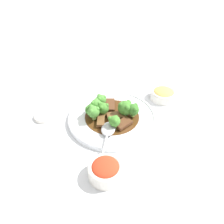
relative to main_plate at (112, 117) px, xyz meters
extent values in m
plane|color=silver|center=(0.00, 0.00, -0.01)|extent=(4.00, 4.00, 0.00)
cylinder|color=white|center=(0.00, 0.00, 0.00)|extent=(0.32, 0.32, 0.01)
torus|color=white|center=(0.00, 0.00, 0.00)|extent=(0.32, 0.32, 0.01)
cylinder|color=#4C2D14|center=(0.00, 0.00, 0.00)|extent=(0.20, 0.20, 0.00)
cube|color=brown|center=(0.01, -0.01, 0.01)|extent=(0.07, 0.04, 0.01)
cube|color=brown|center=(-0.04, -0.03, 0.01)|extent=(0.03, 0.06, 0.01)
cube|color=#56331E|center=(0.00, 0.05, 0.01)|extent=(0.04, 0.07, 0.01)
cube|color=#56331E|center=(0.03, -0.06, 0.01)|extent=(0.07, 0.06, 0.01)
cylinder|color=#7FA84C|center=(-0.07, -0.01, 0.02)|extent=(0.01, 0.01, 0.02)
sphere|color=#4C8E38|center=(-0.07, -0.01, 0.04)|extent=(0.04, 0.04, 0.04)
sphere|color=#4C8E38|center=(-0.05, -0.01, 0.05)|extent=(0.02, 0.02, 0.02)
sphere|color=#4C8E38|center=(-0.07, 0.00, 0.05)|extent=(0.02, 0.02, 0.02)
sphere|color=#4C8E38|center=(-0.07, -0.02, 0.05)|extent=(0.02, 0.02, 0.02)
cylinder|color=#7FA84C|center=(0.00, -0.07, 0.02)|extent=(0.01, 0.01, 0.02)
sphere|color=#427F2D|center=(0.00, -0.07, 0.04)|extent=(0.04, 0.04, 0.04)
sphere|color=#427F2D|center=(0.01, -0.06, 0.05)|extent=(0.01, 0.01, 0.01)
sphere|color=#427F2D|center=(-0.02, -0.06, 0.05)|extent=(0.01, 0.01, 0.01)
sphere|color=#427F2D|center=(0.00, -0.08, 0.05)|extent=(0.01, 0.01, 0.01)
cylinder|color=#7FA84C|center=(-0.07, 0.01, 0.01)|extent=(0.01, 0.01, 0.01)
sphere|color=#387028|center=(-0.07, 0.01, 0.03)|extent=(0.04, 0.04, 0.04)
sphere|color=#387028|center=(-0.07, 0.02, 0.04)|extent=(0.02, 0.02, 0.02)
sphere|color=#387028|center=(-0.09, 0.01, 0.04)|extent=(0.02, 0.02, 0.02)
sphere|color=#387028|center=(-0.07, 0.00, 0.04)|extent=(0.02, 0.02, 0.02)
cylinder|color=#7FA84C|center=(-0.03, 0.07, 0.01)|extent=(0.01, 0.01, 0.01)
sphere|color=#4C8E38|center=(-0.03, 0.07, 0.03)|extent=(0.04, 0.04, 0.04)
sphere|color=#4C8E38|center=(-0.04, 0.08, 0.05)|extent=(0.02, 0.02, 0.02)
sphere|color=#4C8E38|center=(-0.04, 0.05, 0.05)|extent=(0.02, 0.02, 0.02)
sphere|color=#4C8E38|center=(-0.02, 0.07, 0.05)|extent=(0.02, 0.02, 0.02)
cylinder|color=#8EB756|center=(0.07, -0.01, 0.02)|extent=(0.01, 0.01, 0.01)
sphere|color=#387028|center=(0.07, -0.01, 0.04)|extent=(0.04, 0.04, 0.04)
sphere|color=#387028|center=(0.06, -0.01, 0.05)|extent=(0.02, 0.02, 0.02)
sphere|color=#387028|center=(0.08, -0.03, 0.05)|extent=(0.02, 0.02, 0.02)
sphere|color=#387028|center=(0.08, -0.01, 0.05)|extent=(0.02, 0.02, 0.02)
cylinder|color=#7FA84C|center=(-0.05, 0.03, 0.02)|extent=(0.01, 0.01, 0.02)
sphere|color=#4C8E38|center=(-0.05, 0.03, 0.04)|extent=(0.04, 0.04, 0.04)
sphere|color=#4C8E38|center=(-0.07, 0.03, 0.05)|extent=(0.02, 0.02, 0.02)
sphere|color=#4C8E38|center=(-0.04, 0.02, 0.05)|extent=(0.02, 0.02, 0.02)
sphere|color=#4C8E38|center=(-0.05, 0.04, 0.05)|extent=(0.02, 0.02, 0.02)
cylinder|color=#8EB756|center=(-0.03, 0.01, 0.01)|extent=(0.01, 0.01, 0.01)
sphere|color=#427F2D|center=(-0.03, 0.01, 0.04)|extent=(0.04, 0.04, 0.04)
sphere|color=#427F2D|center=(-0.04, 0.00, 0.05)|extent=(0.02, 0.02, 0.02)
sphere|color=#427F2D|center=(-0.02, 0.01, 0.05)|extent=(0.02, 0.02, 0.02)
sphere|color=#427F2D|center=(-0.04, 0.02, 0.05)|extent=(0.02, 0.02, 0.02)
cylinder|color=#7FA84C|center=(0.05, 0.00, 0.01)|extent=(0.02, 0.02, 0.01)
sphere|color=#427F2D|center=(0.05, 0.00, 0.04)|extent=(0.05, 0.05, 0.05)
sphere|color=#427F2D|center=(0.05, -0.02, 0.05)|extent=(0.02, 0.02, 0.02)
sphere|color=#427F2D|center=(0.06, 0.01, 0.05)|extent=(0.02, 0.02, 0.02)
sphere|color=#427F2D|center=(0.03, 0.00, 0.05)|extent=(0.02, 0.02, 0.02)
ellipsoid|color=#B7B7BC|center=(-0.02, -0.08, 0.02)|extent=(0.06, 0.08, 0.01)
cylinder|color=#B7B7BC|center=(-0.05, -0.18, 0.01)|extent=(0.05, 0.15, 0.01)
cylinder|color=white|center=(-0.05, -0.24, -0.01)|extent=(0.05, 0.05, 0.01)
cylinder|color=white|center=(-0.05, -0.24, 0.01)|extent=(0.10, 0.10, 0.04)
torus|color=white|center=(-0.05, -0.24, 0.03)|extent=(0.10, 0.10, 0.01)
ellipsoid|color=red|center=(-0.05, -0.24, 0.03)|extent=(0.08, 0.08, 0.03)
cylinder|color=white|center=(0.22, 0.10, -0.01)|extent=(0.06, 0.06, 0.01)
cylinder|color=white|center=(0.22, 0.10, 0.01)|extent=(0.10, 0.10, 0.03)
torus|color=white|center=(0.22, 0.10, 0.02)|extent=(0.10, 0.10, 0.01)
ellipsoid|color=tan|center=(0.22, 0.10, 0.02)|extent=(0.08, 0.08, 0.02)
cylinder|color=white|center=(-0.24, 0.04, -0.01)|extent=(0.08, 0.08, 0.01)
torus|color=white|center=(-0.24, 0.04, 0.00)|extent=(0.08, 0.08, 0.01)
camera|label=1|loc=(-0.08, -0.60, 0.52)|focal=35.00mm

